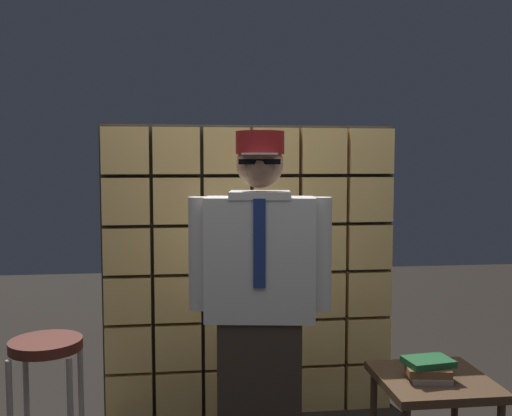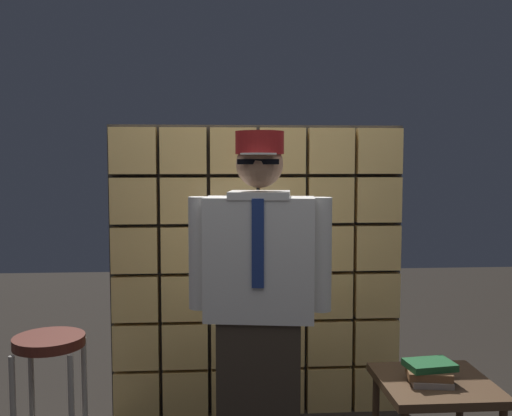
# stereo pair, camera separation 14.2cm
# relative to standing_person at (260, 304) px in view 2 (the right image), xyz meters

# --- Properties ---
(glass_block_wall) EXTENTS (1.84, 0.10, 1.84)m
(glass_block_wall) POSITION_rel_standing_person_xyz_m (0.05, 0.83, -0.00)
(glass_block_wall) COLOR #F2C672
(glass_block_wall) RESTS_ON ground
(standing_person) EXTENTS (0.70, 0.33, 1.73)m
(standing_person) POSITION_rel_standing_person_xyz_m (0.00, 0.00, 0.00)
(standing_person) COLOR #382D23
(standing_person) RESTS_ON ground
(bar_stool) EXTENTS (0.34, 0.34, 0.75)m
(bar_stool) POSITION_rel_standing_person_xyz_m (-1.02, 0.06, -0.35)
(bar_stool) COLOR #592319
(bar_stool) RESTS_ON ground
(side_table) EXTENTS (0.52, 0.52, 0.56)m
(side_table) POSITION_rel_standing_person_xyz_m (0.82, -0.15, -0.42)
(side_table) COLOR #513823
(side_table) RESTS_ON ground
(book_stack) EXTENTS (0.24, 0.20, 0.10)m
(book_stack) POSITION_rel_standing_person_xyz_m (0.78, -0.18, -0.29)
(book_stack) COLOR gray
(book_stack) RESTS_ON side_table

